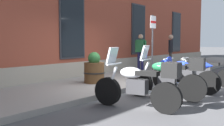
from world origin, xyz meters
The scene contains 10 objects.
ground_plane centered at (0.00, 0.00, 0.00)m, with size 140.00×140.00×0.00m, color #424244.
sidewalk centered at (0.00, 1.44, 0.07)m, with size 33.03×2.89×0.14m, color gray.
motorcycle_silver_touring centered at (-1.90, -1.32, 0.56)m, with size 0.70×2.04×1.34m.
motorcycle_green_touring centered at (-0.59, -1.36, 0.57)m, with size 0.75×2.04×1.37m.
motorcycle_blue_sport centered at (0.59, -1.20, 0.56)m, with size 0.62×2.06×1.03m.
motorcycle_grey_naked centered at (2.01, -1.28, 0.47)m, with size 0.62×2.16×0.92m.
pedestrian_striped_shirt centered at (3.80, 2.27, 1.09)m, with size 0.24×0.66×1.69m.
pedestrian_dark_jacket centered at (4.71, 1.17, 1.08)m, with size 0.54×0.35×1.67m.
parking_sign centered at (1.59, 0.37, 1.62)m, with size 0.36×0.07×2.28m.
barrel_planter centered at (-0.48, 1.33, 0.55)m, with size 0.68×0.68×1.00m.
Camera 1 is at (-6.46, -4.21, 1.46)m, focal length 40.61 mm.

